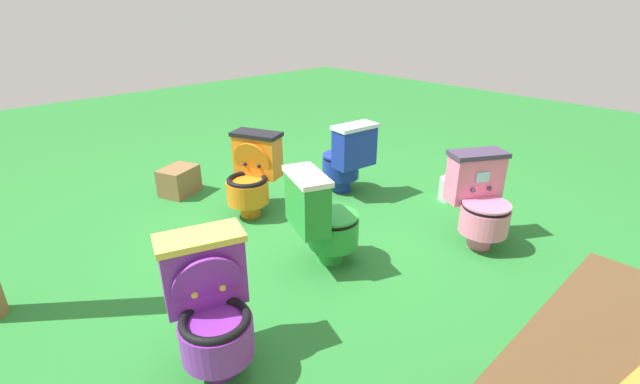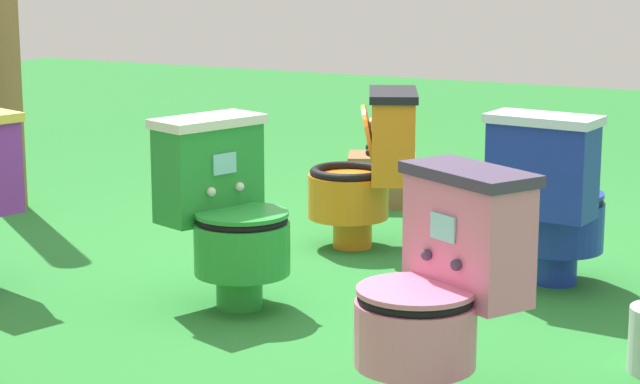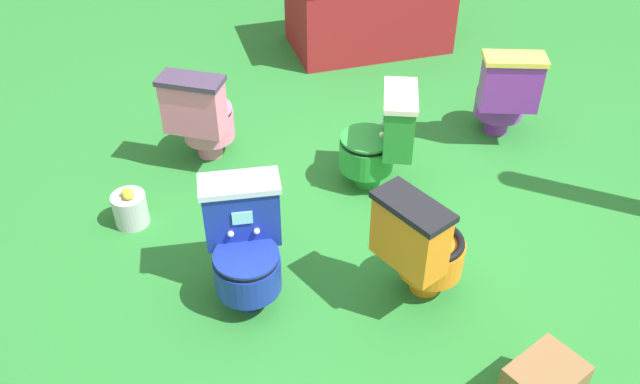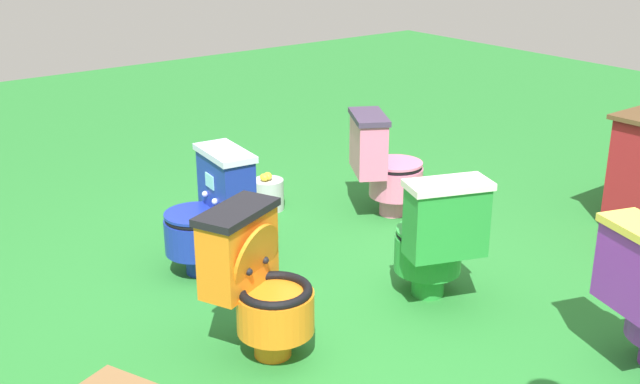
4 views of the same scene
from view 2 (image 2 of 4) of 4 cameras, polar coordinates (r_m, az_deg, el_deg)
name	(u,v)px [view 2 (image 2 of 4)]	position (r m, az deg, el deg)	size (l,w,h in m)	color
ground	(313,282)	(5.11, -0.31, -4.19)	(14.00, 14.00, 0.00)	#26752D
toilet_orange	(369,168)	(5.59, 2.29, 1.14)	(0.61, 0.57, 0.73)	orange
toilet_blue	(551,199)	(5.03, 10.71, -0.31)	(0.45, 0.53, 0.73)	#192D9E
toilet_pink	(439,287)	(3.74, 5.57, -4.43)	(0.59, 0.63, 0.73)	pink
toilet_green	(227,211)	(4.74, -4.36, -0.89)	(0.60, 0.55, 0.73)	green
wooden_post	(1,34)	(6.54, -14.60, 7.12)	(0.18, 0.18, 1.83)	brown
small_crate	(382,180)	(6.52, 2.89, 0.58)	(0.35, 0.27, 0.27)	brown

